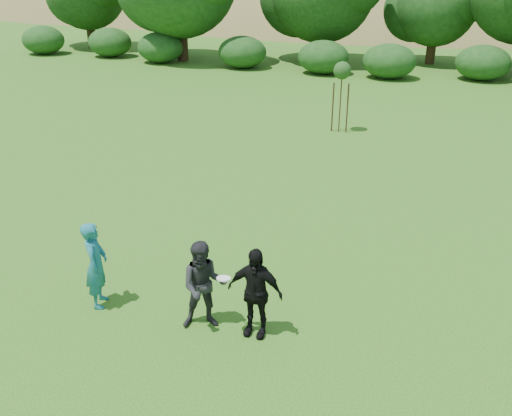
% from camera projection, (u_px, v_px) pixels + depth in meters
% --- Properties ---
extents(ground, '(120.00, 120.00, 0.00)m').
position_uv_depth(ground, '(211.00, 314.00, 11.72)').
color(ground, '#19470C').
rests_on(ground, ground).
extents(player_teal, '(0.67, 0.80, 1.89)m').
position_uv_depth(player_teal, '(96.00, 265.00, 11.67)').
color(player_teal, '#196472').
rests_on(player_teal, ground).
extents(player_grey, '(1.10, 0.99, 1.85)m').
position_uv_depth(player_grey, '(204.00, 286.00, 10.98)').
color(player_grey, black).
rests_on(player_grey, ground).
extents(player_black, '(1.10, 0.48, 1.86)m').
position_uv_depth(player_black, '(255.00, 292.00, 10.76)').
color(player_black, black).
rests_on(player_black, ground).
extents(frisbee, '(0.27, 0.27, 0.06)m').
position_uv_depth(frisbee, '(224.00, 278.00, 10.57)').
color(frisbee, white).
rests_on(frisbee, ground).
extents(sapling, '(0.70, 0.70, 2.85)m').
position_uv_depth(sapling, '(342.00, 73.00, 22.56)').
color(sapling, '#3E2518').
rests_on(sapling, ground).
extents(hillside, '(150.00, 72.00, 52.00)m').
position_uv_depth(hillside, '(403.00, 105.00, 76.14)').
color(hillside, olive).
rests_on(hillside, ground).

